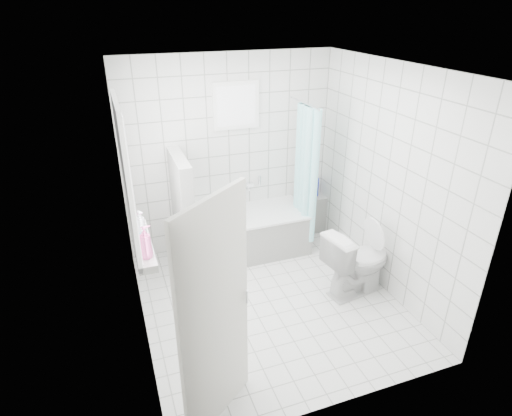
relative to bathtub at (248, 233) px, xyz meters
name	(u,v)px	position (x,y,z in m)	size (l,w,h in m)	color
ground	(269,301)	(-0.13, -1.13, -0.29)	(3.00, 3.00, 0.00)	white
ceiling	(274,68)	(-0.13, -1.13, 2.31)	(3.00, 3.00, 0.00)	white
wall_back	(229,155)	(-0.13, 0.37, 1.01)	(2.80, 0.02, 2.60)	white
wall_front	(347,280)	(-0.13, -2.62, 1.01)	(2.80, 0.02, 2.60)	white
wall_left	(131,221)	(-1.53, -1.13, 1.01)	(0.02, 3.00, 2.60)	white
wall_right	(387,182)	(1.27, -1.13, 1.01)	(0.02, 3.00, 2.60)	white
window_left	(129,179)	(-1.48, -0.83, 1.31)	(0.01, 0.90, 1.40)	white
window_back	(237,106)	(-0.03, 0.33, 1.66)	(0.50, 0.01, 0.50)	white
window_sill	(143,245)	(-1.44, -0.83, 0.57)	(0.18, 1.02, 0.08)	white
door	(215,319)	(-1.06, -2.36, 0.71)	(0.04, 0.80, 2.00)	silver
bathtub	(248,233)	(0.00, 0.00, 0.00)	(1.60, 0.77, 0.58)	white
partition_wall	(183,214)	(-0.87, -0.05, 0.46)	(0.15, 0.85, 1.50)	white
tiled_ledge	(314,213)	(1.14, 0.25, -0.02)	(0.40, 0.24, 0.55)	white
toilet	(357,262)	(0.90, -1.28, 0.12)	(0.46, 0.81, 0.83)	white
curtain_rod	(304,103)	(0.74, -0.03, 1.71)	(0.02, 0.02, 0.80)	silver
shower_curtain	(305,175)	(0.74, -0.16, 0.81)	(0.14, 0.48, 1.78)	#4DE2E4
tub_faucet	(247,185)	(0.10, 0.33, 0.56)	(0.18, 0.06, 0.06)	silver
sill_bottles	(143,234)	(-1.43, -0.92, 0.74)	(0.16, 0.73, 0.33)	silver
ledge_bottles	(315,189)	(1.12, 0.25, 0.38)	(0.15, 0.17, 0.27)	#1A2CD4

